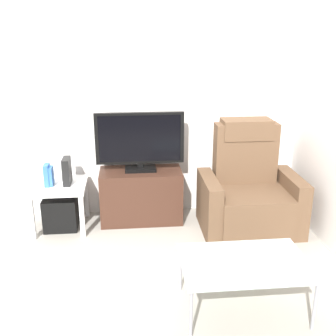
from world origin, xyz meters
name	(u,v)px	position (x,y,z in m)	size (l,w,h in m)	color
ground_plane	(130,263)	(0.00, 0.00, 0.00)	(6.40, 6.40, 0.00)	#9E998E
wall_back	(125,95)	(0.00, 1.13, 1.30)	(6.40, 0.06, 2.60)	silver
tv_stand	(141,195)	(0.14, 0.86, 0.28)	(0.85, 0.41, 0.55)	#3D2319
television	(140,140)	(0.14, 0.88, 0.88)	(0.90, 0.20, 0.61)	black
recliner_armchair	(249,192)	(1.22, 0.62, 0.37)	(0.98, 0.78, 1.08)	brown
side_table	(59,191)	(-0.69, 0.77, 0.40)	(0.54, 0.54, 0.47)	white
subwoofer_box	(61,212)	(-0.69, 0.77, 0.17)	(0.33, 0.33, 0.33)	black
book_leftmost	(47,175)	(-0.79, 0.75, 0.58)	(0.05, 0.13, 0.22)	#3366B2
book_middle	(51,176)	(-0.75, 0.75, 0.57)	(0.03, 0.12, 0.19)	#3366B2
game_console	(67,171)	(-0.60, 0.78, 0.60)	(0.07, 0.20, 0.27)	black
coffee_table	(244,265)	(0.81, -0.69, 0.37)	(0.90, 0.60, 0.39)	#B2C6C1
cell_phone	(258,265)	(0.89, -0.75, 0.40)	(0.07, 0.15, 0.01)	#B7B7BC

